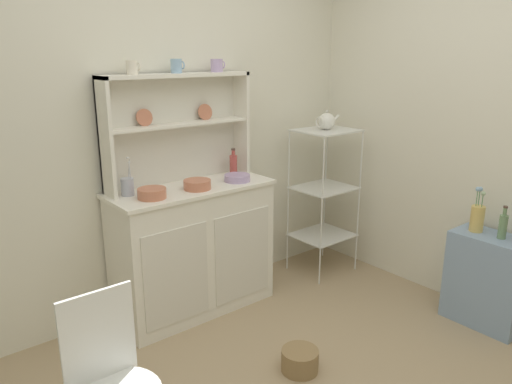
{
  "coord_description": "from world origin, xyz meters",
  "views": [
    {
      "loc": [
        -1.6,
        -1.33,
        1.76
      ],
      "look_at": [
        0.4,
        1.12,
        0.85
      ],
      "focal_mm": 34.48,
      "sensor_mm": 36.0,
      "label": 1
    }
  ],
  "objects_px": {
    "side_shelf_blue": "(487,280)",
    "wire_chair": "(109,374)",
    "porcelain_teapot": "(327,121)",
    "bakers_rack": "(324,184)",
    "utensil_jar": "(128,186)",
    "hutch_cabinet": "(194,248)",
    "jam_bottle": "(233,164)",
    "bowl_mixing_large": "(152,193)",
    "flower_vase": "(477,217)",
    "oil_bottle": "(503,226)",
    "hutch_shelf_unit": "(176,120)",
    "floor_basket": "(300,360)",
    "cup_cream_0": "(132,67)"
  },
  "relations": [
    {
      "from": "bakers_rack",
      "to": "utensil_jar",
      "type": "relative_size",
      "value": 4.93
    },
    {
      "from": "wire_chair",
      "to": "porcelain_teapot",
      "type": "height_order",
      "value": "porcelain_teapot"
    },
    {
      "from": "jam_bottle",
      "to": "porcelain_teapot",
      "type": "height_order",
      "value": "porcelain_teapot"
    },
    {
      "from": "hutch_cabinet",
      "to": "hutch_shelf_unit",
      "type": "xyz_separation_m",
      "value": [
        -0.0,
        0.16,
        0.86
      ]
    },
    {
      "from": "cup_cream_0",
      "to": "hutch_shelf_unit",
      "type": "bearing_deg",
      "value": 7.91
    },
    {
      "from": "cup_cream_0",
      "to": "porcelain_teapot",
      "type": "xyz_separation_m",
      "value": [
        1.47,
        -0.23,
        -0.43
      ]
    },
    {
      "from": "side_shelf_blue",
      "to": "oil_bottle",
      "type": "height_order",
      "value": "oil_bottle"
    },
    {
      "from": "hutch_cabinet",
      "to": "oil_bottle",
      "type": "distance_m",
      "value": 2.01
    },
    {
      "from": "side_shelf_blue",
      "to": "porcelain_teapot",
      "type": "xyz_separation_m",
      "value": [
        -0.23,
        1.27,
        0.93
      ]
    },
    {
      "from": "hutch_cabinet",
      "to": "utensil_jar",
      "type": "distance_m",
      "value": 0.65
    },
    {
      "from": "side_shelf_blue",
      "to": "jam_bottle",
      "type": "distance_m",
      "value": 1.88
    },
    {
      "from": "hutch_shelf_unit",
      "to": "bowl_mixing_large",
      "type": "distance_m",
      "value": 0.56
    },
    {
      "from": "bowl_mixing_large",
      "to": "porcelain_teapot",
      "type": "xyz_separation_m",
      "value": [
        1.49,
        -0.04,
        0.31
      ]
    },
    {
      "from": "bakers_rack",
      "to": "bowl_mixing_large",
      "type": "height_order",
      "value": "bakers_rack"
    },
    {
      "from": "wire_chair",
      "to": "jam_bottle",
      "type": "distance_m",
      "value": 1.88
    },
    {
      "from": "oil_bottle",
      "to": "porcelain_teapot",
      "type": "bearing_deg",
      "value": 99.84
    },
    {
      "from": "side_shelf_blue",
      "to": "porcelain_teapot",
      "type": "distance_m",
      "value": 1.59
    },
    {
      "from": "side_shelf_blue",
      "to": "utensil_jar",
      "type": "relative_size",
      "value": 2.59
    },
    {
      "from": "hutch_cabinet",
      "to": "bakers_rack",
      "type": "xyz_separation_m",
      "value": [
        1.17,
        -0.11,
        0.28
      ]
    },
    {
      "from": "hutch_shelf_unit",
      "to": "side_shelf_blue",
      "type": "xyz_separation_m",
      "value": [
        1.39,
        -1.54,
        -1.01
      ]
    },
    {
      "from": "flower_vase",
      "to": "porcelain_teapot",
      "type": "bearing_deg",
      "value": 101.26
    },
    {
      "from": "hutch_shelf_unit",
      "to": "flower_vase",
      "type": "bearing_deg",
      "value": -45.58
    },
    {
      "from": "floor_basket",
      "to": "porcelain_teapot",
      "type": "bearing_deg",
      "value": 38.61
    },
    {
      "from": "cup_cream_0",
      "to": "oil_bottle",
      "type": "bearing_deg",
      "value": -42.33
    },
    {
      "from": "jam_bottle",
      "to": "utensil_jar",
      "type": "relative_size",
      "value": 0.81
    },
    {
      "from": "bowl_mixing_large",
      "to": "jam_bottle",
      "type": "distance_m",
      "value": 0.76
    },
    {
      "from": "cup_cream_0",
      "to": "oil_bottle",
      "type": "height_order",
      "value": "cup_cream_0"
    },
    {
      "from": "bakers_rack",
      "to": "utensil_jar",
      "type": "height_order",
      "value": "bakers_rack"
    },
    {
      "from": "hutch_shelf_unit",
      "to": "utensil_jar",
      "type": "xyz_separation_m",
      "value": [
        -0.41,
        -0.09,
        -0.36
      ]
    },
    {
      "from": "floor_basket",
      "to": "oil_bottle",
      "type": "distance_m",
      "value": 1.53
    },
    {
      "from": "bakers_rack",
      "to": "cup_cream_0",
      "type": "relative_size",
      "value": 13.93
    },
    {
      "from": "bowl_mixing_large",
      "to": "porcelain_teapot",
      "type": "bearing_deg",
      "value": -1.37
    },
    {
      "from": "jam_bottle",
      "to": "flower_vase",
      "type": "relative_size",
      "value": 0.64
    },
    {
      "from": "jam_bottle",
      "to": "bowl_mixing_large",
      "type": "bearing_deg",
      "value": -167.79
    },
    {
      "from": "wire_chair",
      "to": "bowl_mixing_large",
      "type": "height_order",
      "value": "bowl_mixing_large"
    },
    {
      "from": "side_shelf_blue",
      "to": "bowl_mixing_large",
      "type": "xyz_separation_m",
      "value": [
        -1.72,
        1.3,
        0.62
      ]
    },
    {
      "from": "hutch_shelf_unit",
      "to": "bowl_mixing_large",
      "type": "relative_size",
      "value": 5.96
    },
    {
      "from": "oil_bottle",
      "to": "cup_cream_0",
      "type": "bearing_deg",
      "value": 137.67
    },
    {
      "from": "hutch_cabinet",
      "to": "side_shelf_blue",
      "type": "height_order",
      "value": "hutch_cabinet"
    },
    {
      "from": "hutch_shelf_unit",
      "to": "bakers_rack",
      "type": "xyz_separation_m",
      "value": [
        1.17,
        -0.27,
        -0.58
      ]
    },
    {
      "from": "flower_vase",
      "to": "oil_bottle",
      "type": "relative_size",
      "value": 1.4
    },
    {
      "from": "floor_basket",
      "to": "porcelain_teapot",
      "type": "relative_size",
      "value": 0.96
    },
    {
      "from": "hutch_cabinet",
      "to": "jam_bottle",
      "type": "bearing_deg",
      "value": 11.83
    },
    {
      "from": "hutch_cabinet",
      "to": "hutch_shelf_unit",
      "type": "bearing_deg",
      "value": 90.0
    },
    {
      "from": "side_shelf_blue",
      "to": "wire_chair",
      "type": "distance_m",
      "value": 2.47
    },
    {
      "from": "bakers_rack",
      "to": "floor_basket",
      "type": "xyz_separation_m",
      "value": [
        -1.09,
        -0.87,
        -0.67
      ]
    },
    {
      "from": "porcelain_teapot",
      "to": "oil_bottle",
      "type": "height_order",
      "value": "porcelain_teapot"
    },
    {
      "from": "hutch_cabinet",
      "to": "side_shelf_blue",
      "type": "relative_size",
      "value": 1.81
    },
    {
      "from": "cup_cream_0",
      "to": "bowl_mixing_large",
      "type": "distance_m",
      "value": 0.76
    },
    {
      "from": "hutch_shelf_unit",
      "to": "floor_basket",
      "type": "bearing_deg",
      "value": -86.21
    }
  ]
}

